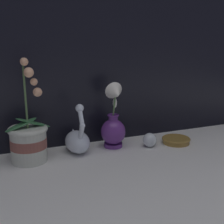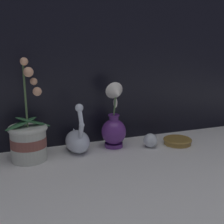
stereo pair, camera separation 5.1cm
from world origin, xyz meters
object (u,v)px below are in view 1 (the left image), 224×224
swan_figurine (77,140)px  amber_dish (176,140)px  orchid_potted_plant (29,139)px  glass_sphere (150,140)px  blue_vase (114,126)px

swan_figurine → amber_dish: swan_figurine is taller
orchid_potted_plant → glass_sphere: size_ratio=6.49×
swan_figurine → glass_sphere: bearing=-10.4°
blue_vase → glass_sphere: size_ratio=4.68×
swan_figurine → blue_vase: (0.17, -0.00, 0.05)m
blue_vase → amber_dish: (0.29, -0.06, -0.08)m
glass_sphere → blue_vase: bearing=159.4°
swan_figurine → amber_dish: bearing=-7.9°
glass_sphere → amber_dish: size_ratio=0.48×
orchid_potted_plant → glass_sphere: bearing=-4.0°
orchid_potted_plant → glass_sphere: orchid_potted_plant is taller
swan_figurine → orchid_potted_plant: bearing=-174.0°
blue_vase → amber_dish: blue_vase is taller
glass_sphere → amber_dish: glass_sphere is taller
blue_vase → glass_sphere: 0.18m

